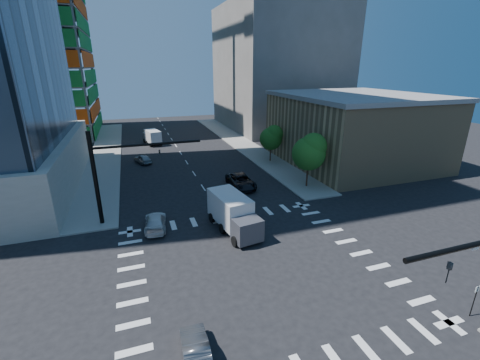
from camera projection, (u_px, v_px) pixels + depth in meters
name	position (u px, v px, depth m)	size (l,w,h in m)	color
ground	(255.00, 267.00, 24.56)	(160.00, 160.00, 0.00)	black
road_markings	(255.00, 267.00, 24.56)	(20.00, 20.00, 0.01)	silver
sidewalk_ne	(240.00, 143.00, 63.98)	(5.00, 60.00, 0.15)	gray
sidewalk_nw	(106.00, 153.00, 56.36)	(5.00, 60.00, 0.15)	gray
construction_building	(13.00, 12.00, 63.08)	(25.16, 34.50, 70.60)	slate
commercial_building	(353.00, 129.00, 49.99)	(20.50, 22.50, 10.60)	tan
bg_building_ne	(277.00, 68.00, 77.08)	(24.00, 30.00, 28.00)	#65615B
signal_mast_nw	(111.00, 169.00, 29.91)	(10.20, 0.40, 9.00)	black
tree_south	(310.00, 151.00, 39.22)	(4.16, 4.16, 6.82)	#382316
tree_north	(272.00, 137.00, 50.24)	(3.54, 3.52, 5.78)	#382316
no_parking_sign	(475.00, 298.00, 19.34)	(0.30, 0.06, 2.20)	black
car_nb_far	(241.00, 181.00, 40.53)	(2.68, 5.80, 1.61)	black
car_sb_near	(155.00, 222.00, 30.25)	(1.92, 4.71, 1.37)	silver
car_sb_mid	(143.00, 159.00, 50.60)	(1.60, 3.98, 1.36)	gray
car_sb_cross	(196.00, 352.00, 16.51)	(1.37, 3.93, 1.30)	#54565A
box_truck_near	(235.00, 217.00, 29.46)	(3.60, 6.63, 3.31)	black
box_truck_far	(152.00, 138.00, 62.82)	(3.37, 5.75, 2.83)	black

